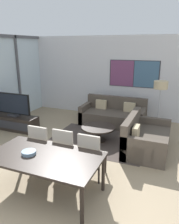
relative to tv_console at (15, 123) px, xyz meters
The scene contains 13 objects.
wall_back 3.99m from the tv_console, 41.68° to the left, with size 8.11×0.09×2.80m.
area_rug 2.65m from the tv_console, ahead, with size 2.56×1.88×0.01m.
tv_console is the anchor object (origin of this frame).
television 0.56m from the tv_console, 90.00° to the left, with size 1.19×0.20×0.70m.
sofa_main 3.11m from the tv_console, 31.99° to the left, with size 2.02×0.98×0.85m.
sofa_side 3.85m from the tv_console, ahead, with size 0.98×1.64×0.85m.
coffee_table 2.65m from the tv_console, ahead, with size 0.90×0.90×0.40m.
dining_table 3.42m from the tv_console, 40.98° to the right, with size 1.89×1.03×0.72m.
dining_chair_left 2.52m from the tv_console, 36.57° to the right, with size 0.46×0.46×0.94m.
dining_chair_centre 2.97m from the tv_console, 29.87° to the right, with size 0.46×0.46×0.94m.
dining_chair_right 3.47m from the tv_console, 25.76° to the right, with size 0.46×0.46×0.94m.
fruit_bowl 3.27m from the tv_console, 44.68° to the right, with size 0.24×0.24×0.06m.
floor_lamp 4.43m from the tv_console, 19.86° to the left, with size 0.39×0.39×1.52m.
Camera 1 is at (1.64, -2.05, 2.47)m, focal length 35.00 mm.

